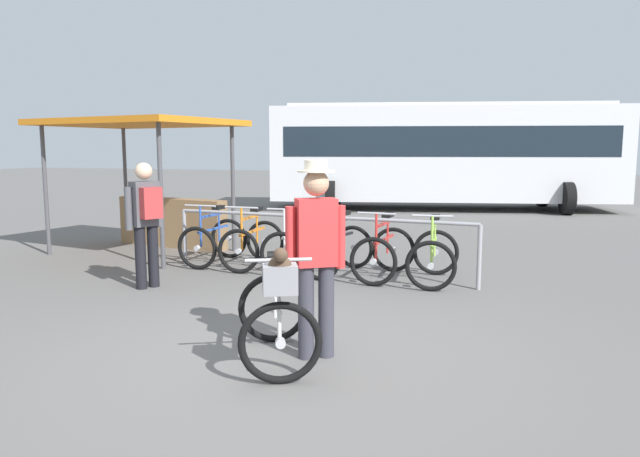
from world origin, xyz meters
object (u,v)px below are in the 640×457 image
(racked_bike_black, at_px, (337,249))
(featured_bicycle, at_px, (277,310))
(racked_bike_blue, at_px, (214,241))
(bus_distant, at_px, (443,151))
(racked_bike_orange, at_px, (252,243))
(racked_bike_white, at_px, (294,246))
(person_with_featured_bike, at_px, (316,251))
(pedestrian_with_backpack, at_px, (146,217))
(racked_bike_lime, at_px, (433,256))
(racked_bike_red, at_px, (384,253))
(market_stall, at_px, (154,172))

(racked_bike_black, xyz_separation_m, featured_bicycle, (0.53, -3.68, 0.12))
(racked_bike_blue, xyz_separation_m, bus_distant, (2.52, 9.70, 1.37))
(racked_bike_blue, relative_size, racked_bike_orange, 1.02)
(racked_bike_white, xyz_separation_m, person_with_featured_bike, (1.47, -3.43, 0.58))
(racked_bike_blue, xyz_separation_m, pedestrian_with_backpack, (-0.04, -1.75, 0.57))
(racked_bike_black, height_order, person_with_featured_bike, person_with_featured_bike)
(racked_bike_orange, distance_m, person_with_featured_bike, 4.15)
(racked_bike_orange, height_order, racked_bike_lime, same)
(racked_bike_white, xyz_separation_m, featured_bicycle, (1.23, -3.74, 0.12))
(bus_distant, bearing_deg, racked_bike_orange, -100.58)
(racked_bike_red, xyz_separation_m, bus_distant, (-0.27, 9.94, 1.37))
(racked_bike_blue, xyz_separation_m, racked_bike_red, (2.79, -0.24, 0.00))
(person_with_featured_bike, bearing_deg, pedestrian_with_backpack, 148.20)
(person_with_featured_bike, relative_size, pedestrian_with_backpack, 1.05)
(bus_distant, bearing_deg, racked_bike_lime, -84.48)
(racked_bike_white, bearing_deg, racked_bike_lime, -4.99)
(person_with_featured_bike, relative_size, bus_distant, 0.17)
(racked_bike_blue, bearing_deg, racked_bike_lime, -4.99)
(featured_bicycle, bearing_deg, market_stall, 131.86)
(racked_bike_lime, height_order, bus_distant, bus_distant)
(bus_distant, bearing_deg, racked_bike_red, -88.45)
(racked_bike_orange, height_order, featured_bicycle, featured_bicycle)
(featured_bicycle, xyz_separation_m, market_stall, (-4.22, 4.71, 0.91))
(racked_bike_white, bearing_deg, featured_bicycle, -71.76)
(racked_bike_blue, xyz_separation_m, person_with_featured_bike, (2.87, -3.55, 0.58))
(racked_bike_white, bearing_deg, person_with_featured_bike, -66.76)
(racked_bike_red, xyz_separation_m, market_stall, (-4.38, 1.09, 1.03))
(featured_bicycle, relative_size, person_with_featured_bike, 0.73)
(racked_bike_black, relative_size, person_with_featured_bike, 0.71)
(person_with_featured_bike, bearing_deg, racked_bike_black, 102.97)
(featured_bicycle, bearing_deg, racked_bike_black, 98.27)
(racked_bike_white, height_order, market_stall, market_stall)
(market_stall, bearing_deg, bus_distant, 65.08)
(racked_bike_lime, xyz_separation_m, market_stall, (-5.08, 1.15, 1.03))
(racked_bike_blue, height_order, racked_bike_red, same)
(racked_bike_orange, relative_size, market_stall, 0.32)
(racked_bike_blue, xyz_separation_m, racked_bike_black, (2.09, -0.18, -0.00))
(pedestrian_with_backpack, height_order, market_stall, market_stall)
(racked_bike_orange, bearing_deg, racked_bike_blue, 175.01)
(racked_bike_blue, bearing_deg, racked_bike_white, -4.99)
(pedestrian_with_backpack, xyz_separation_m, market_stall, (-1.56, 2.60, 0.46))
(racked_bike_red, height_order, person_with_featured_bike, person_with_featured_bike)
(racked_bike_blue, height_order, racked_bike_white, same)
(bus_distant, height_order, market_stall, bus_distant)
(racked_bike_red, distance_m, racked_bike_lime, 0.70)
(racked_bike_black, relative_size, racked_bike_lime, 1.10)
(racked_bike_orange, height_order, racked_bike_red, same)
(racked_bike_black, xyz_separation_m, person_with_featured_bike, (0.78, -3.37, 0.58))
(person_with_featured_bike, distance_m, market_stall, 6.28)
(racked_bike_blue, height_order, market_stall, market_stall)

